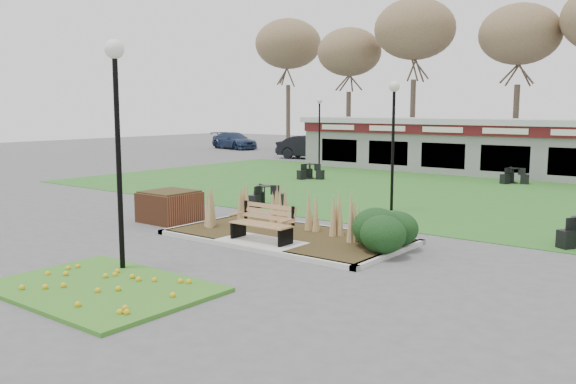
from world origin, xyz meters
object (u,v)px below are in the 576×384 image
Objects in this scene: brick_planter at (170,206)px; bistro_set_b at (310,174)px; food_pavilion at (515,147)px; bistro_set_d at (513,178)px; car_blue at (234,141)px; lamp_post_near_left at (116,104)px; lamp_post_mid_left at (394,117)px; car_black at (312,147)px; park_bench at (264,223)px; lamp_post_far_left at (319,117)px; car_silver at (352,144)px; bistro_set_a at (264,199)px.

brick_planter is 1.12× the size of bistro_set_b.
bistro_set_d is at bearing -72.82° from food_pavilion.
food_pavilion is 5.09× the size of car_blue.
brick_planter is 6.53m from lamp_post_near_left.
brick_planter is 0.06× the size of food_pavilion.
car_black is at bearing 132.89° from lamp_post_mid_left.
park_bench is at bearing -90.00° from food_pavilion.
car_blue is at bearing 142.22° from bistro_set_b.
food_pavilion is at bearing 107.18° from bistro_set_d.
lamp_post_far_left is 10.99m from car_silver.
lamp_post_near_left is at bearing -91.94° from food_pavilion.
lamp_post_near_left is at bearing -65.91° from lamp_post_far_left.
car_silver reaches higher than bistro_set_d.
bistro_set_a is (-3.96, -14.96, -1.22)m from food_pavilion.
lamp_post_mid_left is 10.57m from bistro_set_d.
food_pavilion is 5.11× the size of car_black.
car_silver reaches higher than park_bench.
car_blue is (-25.36, 26.31, 0.11)m from park_bench.
lamp_post_mid_left is 3.28× the size of bistro_set_d.
lamp_post_far_left is at bearing 134.77° from lamp_post_mid_left.
bistro_set_a is 1.02× the size of bistro_set_d.
park_bench is 0.35× the size of car_black.
car_silver is (-13.19, 30.50, -2.75)m from lamp_post_near_left.
car_silver is 4.63m from car_black.
lamp_post_far_left reaches higher than bistro_set_a.
lamp_post_near_left is (3.61, -4.50, 3.07)m from brick_planter.
lamp_post_far_left reaches higher than car_black.
food_pavilion reaches higher than brick_planter.
bistro_set_a is at bearing -63.43° from lamp_post_far_left.
car_silver is (-10.03, 22.00, 0.54)m from bistro_set_a.
park_bench is 0.07× the size of food_pavilion.
bistro_set_d is at bearing 67.89° from bistro_set_a.
lamp_post_far_left is 13.68m from bistro_set_a.
brick_planter is 0.32× the size of car_silver.
lamp_post_mid_left reaches higher than brick_planter.
brick_planter reaches higher than bistro_set_a.
lamp_post_far_left is at bearing -165.77° from car_silver.
lamp_post_far_left reaches higher than brick_planter.
park_bench is 0.36× the size of car_silver.
bistro_set_d is at bearing -131.57° from car_silver.
car_silver is at bearing 153.30° from food_pavilion.
car_black reaches higher than bistro_set_a.
bistro_set_d is 0.28× the size of car_black.
food_pavilion is 6.11× the size of lamp_post_far_left.
bistro_set_d is (1.71, 20.50, -3.29)m from lamp_post_near_left.
brick_planter reaches higher than bistro_set_b.
lamp_post_near_left reaches higher than park_bench.
bistro_set_b is at bearing 121.06° from park_bench.
lamp_post_mid_left reaches higher than park_bench.
park_bench is at bearing -50.19° from bistro_set_a.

